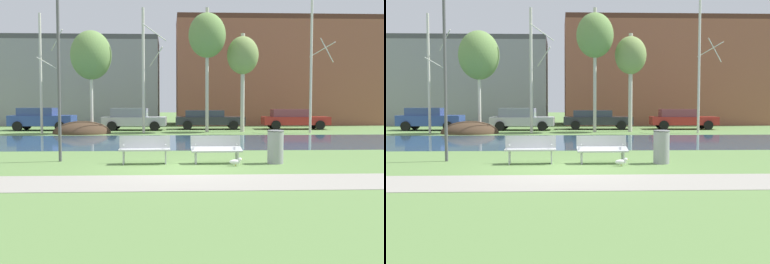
{
  "view_description": "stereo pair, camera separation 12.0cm",
  "coord_description": "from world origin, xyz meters",
  "views": [
    {
      "loc": [
        -0.34,
        -13.74,
        1.97
      ],
      "look_at": [
        0.39,
        1.76,
        0.96
      ],
      "focal_mm": 44.47,
      "sensor_mm": 36.0,
      "label": 1
    },
    {
      "loc": [
        -0.22,
        -13.75,
        1.97
      ],
      "look_at": [
        0.39,
        1.76,
        0.96
      ],
      "focal_mm": 44.47,
      "sensor_mm": 36.0,
      "label": 2
    }
  ],
  "objects": [
    {
      "name": "parked_hatch_third_dark",
      "position": [
        2.38,
        19.48,
        0.72
      ],
      "size": [
        4.85,
        2.12,
        1.33
      ],
      "color": "#282B30",
      "rests_on": "ground"
    },
    {
      "name": "parked_wagon_fourth_red",
      "position": [
        8.39,
        19.31,
        0.75
      ],
      "size": [
        4.67,
        2.11,
        1.41
      ],
      "color": "maroon",
      "rests_on": "ground"
    },
    {
      "name": "birch_right",
      "position": [
        8.37,
        15.15,
        4.27
      ],
      "size": [
        1.5,
        2.75,
        8.44
      ],
      "color": "beige",
      "rests_on": "ground"
    },
    {
      "name": "building_brick_low",
      "position": [
        8.87,
        27.03,
        4.45
      ],
      "size": [
        17.21,
        6.31,
        8.91
      ],
      "color": "brown",
      "rests_on": "ground"
    },
    {
      "name": "parked_van_nearest_blue",
      "position": [
        -8.99,
        18.71,
        0.8
      ],
      "size": [
        4.29,
        2.17,
        1.52
      ],
      "color": "#2D4793",
      "rests_on": "ground"
    },
    {
      "name": "paved_path_strip",
      "position": [
        0.0,
        -2.37,
        0.01
      ],
      "size": [
        60.0,
        2.28,
        0.01
      ],
      "primitive_type": "cube",
      "color": "gray",
      "rests_on": "ground"
    },
    {
      "name": "parked_sedan_second_silver",
      "position": [
        -2.83,
        18.68,
        0.78
      ],
      "size": [
        4.33,
        2.21,
        1.49
      ],
      "color": "#B2B5BC",
      "rests_on": "ground"
    },
    {
      "name": "soil_mound",
      "position": [
        -5.69,
        15.46,
        0.0
      ],
      "size": [
        3.51,
        3.1,
        1.53
      ],
      "primitive_type": "ellipsoid",
      "color": "#423021",
      "rests_on": "ground"
    },
    {
      "name": "trash_bin",
      "position": [
        2.99,
        1.04,
        0.54
      ],
      "size": [
        0.53,
        0.53,
        1.05
      ],
      "color": "gray",
      "rests_on": "ground"
    },
    {
      "name": "streetlamp",
      "position": [
        -3.92,
        1.88,
        4.08
      ],
      "size": [
        0.32,
        0.32,
        6.25
      ],
      "color": "#4C4C51",
      "rests_on": "ground"
    },
    {
      "name": "birch_center_right",
      "position": [
        4.33,
        16.64,
        4.82
      ],
      "size": [
        2.01,
        2.01,
        6.28
      ],
      "color": "#BCB7A8",
      "rests_on": "ground"
    },
    {
      "name": "bench_left",
      "position": [
        -1.13,
        1.17,
        0.47
      ],
      "size": [
        1.62,
        0.61,
        0.87
      ],
      "color": "#B2B5B7",
      "rests_on": "ground"
    },
    {
      "name": "building_grey_warehouse",
      "position": [
        -8.9,
        27.51,
        3.64
      ],
      "size": [
        15.27,
        6.31,
        7.28
      ],
      "color": "gray",
      "rests_on": "ground"
    },
    {
      "name": "bench_right",
      "position": [
        1.13,
        1.17,
        0.47
      ],
      "size": [
        1.62,
        0.61,
        0.87
      ],
      "color": "#B2B5B7",
      "rests_on": "ground"
    },
    {
      "name": "birch_left",
      "position": [
        -5.09,
        15.47,
        4.73
      ],
      "size": [
        2.47,
        2.47,
        6.23
      ],
      "color": "beige",
      "rests_on": "ground"
    },
    {
      "name": "birch_far_left",
      "position": [
        -8.05,
        15.39,
        3.7
      ],
      "size": [
        1.46,
        2.3,
        7.23
      ],
      "color": "beige",
      "rests_on": "ground"
    },
    {
      "name": "ground_plane",
      "position": [
        0.0,
        10.0,
        0.0
      ],
      "size": [
        120.0,
        120.0,
        0.0
      ],
      "primitive_type": "plane",
      "color": "#5B7F42"
    },
    {
      "name": "birch_center_left",
      "position": [
        -1.9,
        15.58,
        3.91
      ],
      "size": [
        1.51,
        2.58,
        7.64
      ],
      "color": "beige",
      "rests_on": "ground"
    },
    {
      "name": "seagull",
      "position": [
        1.66,
        0.52,
        0.13
      ],
      "size": [
        0.42,
        0.15,
        0.25
      ],
      "color": "white",
      "rests_on": "ground"
    },
    {
      "name": "birch_center",
      "position": [
        2.03,
        16.35,
        6.06
      ],
      "size": [
        2.35,
        2.35,
        7.83
      ],
      "color": "#BCB7A8",
      "rests_on": "ground"
    },
    {
      "name": "river_band",
      "position": [
        0.0,
        9.33,
        0.0
      ],
      "size": [
        80.0,
        8.58,
        0.01
      ],
      "primitive_type": "cube",
      "color": "#33516B",
      "rests_on": "ground"
    }
  ]
}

